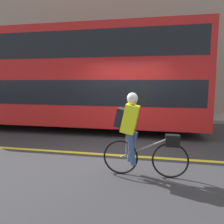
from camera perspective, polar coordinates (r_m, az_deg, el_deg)
The scene contains 7 objects.
ground_plane at distance 5.61m, azimuth 1.24°, elevation -11.21°, with size 80.00×80.00×0.00m, color #2D2D30.
road_center_line at distance 5.60m, azimuth 1.22°, elevation -11.20°, with size 50.00×0.14×0.01m, color yellow.
sidewalk_curb at distance 11.49m, azimuth 6.54°, elevation -0.97°, with size 60.00×2.30×0.15m.
building_facade at distance 12.96m, azimuth 7.40°, elevation 20.63°, with size 60.00×0.30×9.40m.
bus at distance 8.64m, azimuth -9.52°, elevation 9.39°, with size 9.49×2.59×3.73m.
cyclist_on_bike at distance 4.26m, azimuth 6.37°, elevation -5.15°, with size 1.66×0.32×1.64m.
street_sign_post at distance 12.58m, azimuth -15.96°, elevation 5.87°, with size 0.36×0.09×2.33m.
Camera 1 is at (0.92, -5.22, 1.84)m, focal length 35.00 mm.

